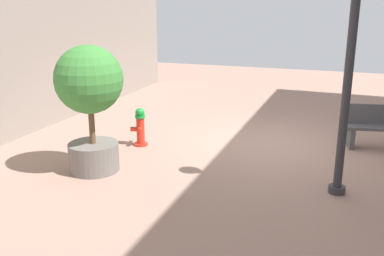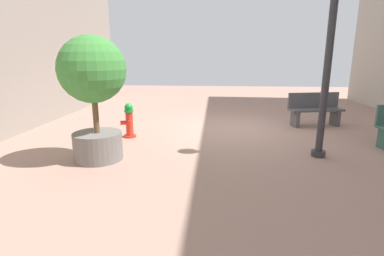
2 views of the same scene
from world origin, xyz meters
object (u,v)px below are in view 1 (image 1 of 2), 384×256
at_px(bench_near, 381,126).
at_px(street_lamp, 351,48).
at_px(fire_hydrant, 140,127).
at_px(planter_tree, 90,96).

distance_m(bench_near, street_lamp, 3.47).
bearing_deg(bench_near, fire_hydrant, 18.29).
bearing_deg(bench_near, planter_tree, 32.72).
bearing_deg(planter_tree, street_lamp, -173.18).
height_order(fire_hydrant, bench_near, bench_near).
relative_size(bench_near, street_lamp, 0.41).
distance_m(bench_near, planter_tree, 6.20).
bearing_deg(planter_tree, bench_near, -147.28).
distance_m(fire_hydrant, bench_near, 5.27).
bearing_deg(fire_hydrant, bench_near, -161.71).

